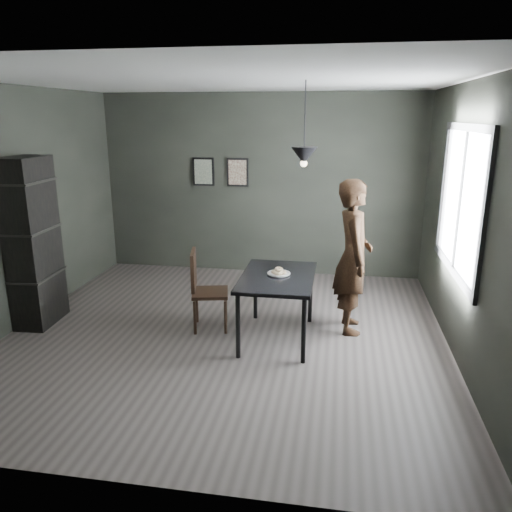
% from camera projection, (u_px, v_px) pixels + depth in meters
% --- Properties ---
extents(ground, '(5.00, 5.00, 0.00)m').
position_uv_depth(ground, '(226.00, 334.00, 5.80)').
color(ground, '#342F2D').
rests_on(ground, ground).
extents(back_wall, '(5.00, 0.10, 2.80)m').
position_uv_depth(back_wall, '(260.00, 185.00, 7.79)').
color(back_wall, black).
rests_on(back_wall, ground).
extents(ceiling, '(5.00, 5.00, 0.02)m').
position_uv_depth(ceiling, '(221.00, 80.00, 5.04)').
color(ceiling, silver).
rests_on(ceiling, ground).
extents(window_assembly, '(0.04, 1.96, 1.56)m').
position_uv_depth(window_assembly, '(460.00, 201.00, 5.16)').
color(window_assembly, white).
rests_on(window_assembly, ground).
extents(cafe_table, '(0.80, 1.20, 0.75)m').
position_uv_depth(cafe_table, '(277.00, 282.00, 5.52)').
color(cafe_table, black).
rests_on(cafe_table, ground).
extents(white_plate, '(0.23, 0.23, 0.01)m').
position_uv_depth(white_plate, '(279.00, 274.00, 5.54)').
color(white_plate, white).
rests_on(white_plate, cafe_table).
extents(donut_pile, '(0.17, 0.17, 0.07)m').
position_uv_depth(donut_pile, '(279.00, 271.00, 5.53)').
color(donut_pile, '#FBE9C3').
rests_on(donut_pile, white_plate).
extents(woman, '(0.49, 0.69, 1.79)m').
position_uv_depth(woman, '(353.00, 257.00, 5.71)').
color(woman, black).
rests_on(woman, ground).
extents(wood_chair, '(0.49, 0.49, 0.95)m').
position_uv_depth(wood_chair, '(203.00, 285.00, 5.84)').
color(wood_chair, black).
rests_on(wood_chair, ground).
extents(shelf_unit, '(0.42, 0.69, 2.01)m').
position_uv_depth(shelf_unit, '(33.00, 243.00, 5.89)').
color(shelf_unit, black).
rests_on(shelf_unit, ground).
extents(pendant_lamp, '(0.28, 0.28, 0.86)m').
position_uv_depth(pendant_lamp, '(304.00, 156.00, 5.20)').
color(pendant_lamp, black).
rests_on(pendant_lamp, ground).
extents(framed_print_left, '(0.34, 0.04, 0.44)m').
position_uv_depth(framed_print_left, '(203.00, 172.00, 7.85)').
color(framed_print_left, black).
rests_on(framed_print_left, ground).
extents(framed_print_right, '(0.34, 0.04, 0.44)m').
position_uv_depth(framed_print_right, '(238.00, 172.00, 7.77)').
color(framed_print_right, black).
rests_on(framed_print_right, ground).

